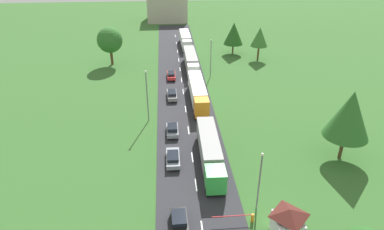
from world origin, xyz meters
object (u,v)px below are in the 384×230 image
at_px(truck_fourth, 185,39).
at_px(car_lead, 179,222).
at_px(person_lead, 287,229).
at_px(tree_oak, 110,40).
at_px(truck_third, 191,61).
at_px(tree_elm, 260,37).
at_px(car_second, 173,158).
at_px(distant_building, 167,8).
at_px(barrier_gate, 245,217).
at_px(tree_pine, 234,33).
at_px(lamppost_second, 147,94).
at_px(lamppost_third, 211,57).
at_px(truck_second, 198,92).
at_px(guard_booth, 288,224).
at_px(lamppost_lead, 260,179).
at_px(car_third, 172,130).
at_px(tree_birch, 350,114).
at_px(car_fourth, 172,95).
at_px(truck_lead, 210,150).
at_px(car_fifth, 171,75).

relative_size(truck_fourth, car_lead, 2.97).
bearing_deg(person_lead, tree_oak, 114.30).
relative_size(truck_third, tree_elm, 1.77).
bearing_deg(car_second, distant_building, 89.51).
bearing_deg(person_lead, barrier_gate, 150.51).
relative_size(barrier_gate, tree_pine, 0.58).
height_order(car_lead, tree_pine, tree_pine).
xyz_separation_m(lamppost_second, lamppost_third, (12.76, 18.44, -0.29)).
bearing_deg(truck_second, guard_booth, -79.42).
distance_m(person_lead, lamppost_lead, 5.74).
height_order(car_second, tree_pine, tree_pine).
xyz_separation_m(truck_fourth, tree_elm, (17.12, -12.16, 3.63)).
bearing_deg(distant_building, car_lead, -90.26).
bearing_deg(tree_pine, car_second, -109.98).
distance_m(truck_third, distant_building, 49.90).
distance_m(lamppost_lead, lamppost_third, 40.46).
bearing_deg(lamppost_third, tree_oak, 155.83).
height_order(car_third, tree_oak, tree_oak).
height_order(truck_second, truck_fourth, truck_second).
xyz_separation_m(lamppost_lead, tree_birch, (14.12, 9.05, 2.58)).
bearing_deg(distant_building, tree_birch, -75.28).
bearing_deg(tree_pine, distant_building, 112.39).
xyz_separation_m(car_second, car_third, (0.14, 7.55, 0.05)).
height_order(truck_fourth, lamppost_lead, lamppost_lead).
xyz_separation_m(car_second, person_lead, (11.41, -13.77, 0.10)).
distance_m(truck_second, car_second, 19.35).
relative_size(truck_fourth, lamppost_second, 1.38).
bearing_deg(tree_oak, person_lead, -65.70).
height_order(truck_second, lamppost_lead, lamppost_lead).
bearing_deg(person_lead, distant_building, 96.14).
bearing_deg(barrier_gate, lamppost_lead, 47.36).
distance_m(car_fourth, lamppost_second, 10.14).
bearing_deg(car_fourth, truck_second, -22.96).
height_order(truck_lead, guard_booth, guard_booth).
height_order(car_fifth, lamppost_second, lamppost_second).
bearing_deg(tree_pine, truck_second, -112.84).
height_order(truck_third, truck_fourth, truck_third).
xyz_separation_m(car_fifth, tree_birch, (22.80, -31.42, 6.13)).
xyz_separation_m(guard_booth, tree_birch, (12.11, 13.42, 4.96)).
relative_size(truck_third, tree_oak, 1.60).
distance_m(truck_fourth, tree_elm, 21.31).
relative_size(car_second, tree_oak, 0.51).
xyz_separation_m(car_fifth, tree_elm, (21.63, 10.60, 4.87)).
distance_m(car_lead, barrier_gate, 7.26).
distance_m(person_lead, tree_oak, 60.00).
distance_m(car_second, tree_birch, 24.17).
bearing_deg(tree_elm, person_lead, -101.08).
distance_m(truck_fourth, person_lead, 67.60).
xyz_separation_m(truck_lead, car_fifth, (-4.43, 31.17, -1.24)).
height_order(car_second, tree_oak, tree_oak).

